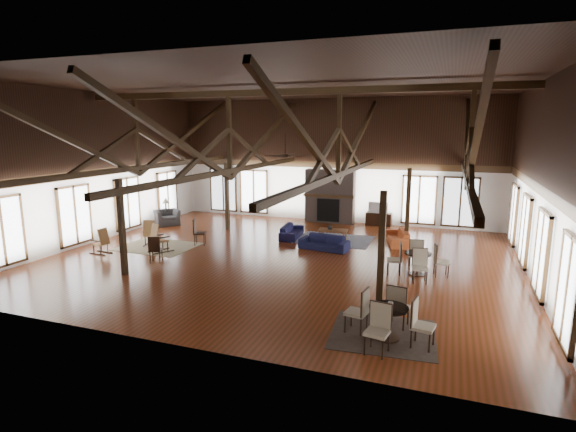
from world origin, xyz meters
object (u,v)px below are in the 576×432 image
(cafe_table_far, at_px, (418,259))
(tv_console, at_px, (379,219))
(sofa_orange, at_px, (398,237))
(sofa_navy_left, at_px, (292,231))
(sofa_navy_front, at_px, (324,242))
(armchair, at_px, (167,217))
(cafe_table_near, at_px, (389,317))
(coffee_table, at_px, (333,231))

(cafe_table_far, height_order, tv_console, cafe_table_far)
(sofa_orange, bearing_deg, sofa_navy_left, -97.18)
(sofa_navy_front, xyz_separation_m, armchair, (-8.32, 1.79, 0.09))
(sofa_navy_front, bearing_deg, cafe_table_far, -20.23)
(sofa_navy_left, relative_size, sofa_orange, 0.94)
(cafe_table_near, bearing_deg, sofa_navy_front, 116.18)
(sofa_orange, relative_size, coffee_table, 1.55)
(sofa_navy_front, distance_m, cafe_table_far, 4.08)
(sofa_orange, bearing_deg, armchair, -102.90)
(sofa_navy_left, xyz_separation_m, sofa_orange, (4.37, 0.47, 0.02))
(sofa_navy_front, height_order, sofa_navy_left, sofa_navy_front)
(sofa_navy_front, distance_m, sofa_orange, 3.17)
(sofa_navy_left, height_order, coffee_table, sofa_navy_left)
(sofa_navy_front, xyz_separation_m, coffee_table, (-0.04, 1.53, 0.12))
(sofa_navy_front, xyz_separation_m, tv_console, (1.27, 5.17, 0.03))
(sofa_navy_front, relative_size, tv_console, 1.57)
(sofa_navy_left, distance_m, coffee_table, 1.78)
(tv_console, bearing_deg, cafe_table_near, -80.27)
(sofa_navy_left, xyz_separation_m, coffee_table, (1.77, 0.12, 0.14))
(sofa_orange, height_order, coffee_table, sofa_orange)
(sofa_navy_left, height_order, cafe_table_near, cafe_table_near)
(armchair, height_order, cafe_table_far, cafe_table_far)
(cafe_table_far, xyz_separation_m, tv_console, (-2.31, 7.11, -0.20))
(tv_console, bearing_deg, sofa_orange, -68.75)
(cafe_table_far, bearing_deg, sofa_navy_front, 151.61)
(armchair, distance_m, cafe_table_far, 12.48)
(cafe_table_near, distance_m, tv_console, 12.09)
(coffee_table, bearing_deg, cafe_table_near, -72.22)
(sofa_navy_front, bearing_deg, cafe_table_near, -55.66)
(coffee_table, xyz_separation_m, armchair, (-8.28, 0.26, -0.04))
(armchair, distance_m, tv_console, 10.18)
(sofa_navy_front, bearing_deg, coffee_table, 99.76)
(sofa_navy_left, distance_m, cafe_table_near, 9.64)
(sofa_navy_front, bearing_deg, tv_console, 84.31)
(cafe_table_near, bearing_deg, coffee_table, 112.09)
(sofa_navy_left, height_order, tv_console, tv_console)
(coffee_table, height_order, cafe_table_near, cafe_table_near)
(coffee_table, xyz_separation_m, cafe_table_far, (3.63, -3.47, 0.10))
(sofa_navy_left, xyz_separation_m, cafe_table_near, (5.13, -8.15, 0.25))
(sofa_navy_left, bearing_deg, armchair, 80.48)
(sofa_navy_left, xyz_separation_m, tv_console, (3.09, 3.76, 0.04))
(cafe_table_far, bearing_deg, cafe_table_near, -93.18)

